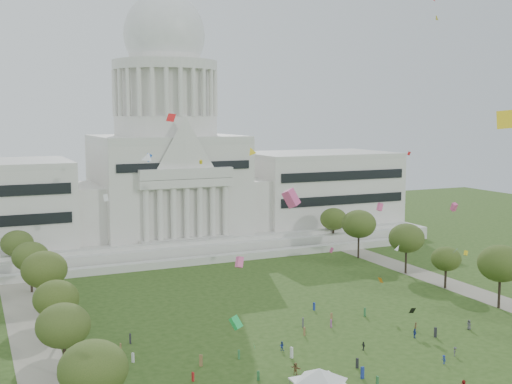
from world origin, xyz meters
name	(u,v)px	position (x,y,z in m)	size (l,w,h in m)	color
ground	(371,372)	(0.00, 0.00, 0.00)	(400.00, 400.00, 0.00)	#2B4817
capitol	(167,174)	(0.00, 113.59, 22.30)	(160.00, 64.50, 91.30)	silver
path_left	(37,354)	(-48.00, 30.00, 0.02)	(8.00, 160.00, 0.04)	gray
path_right	(470,291)	(48.00, 30.00, 0.02)	(8.00, 160.00, 0.04)	gray
row_tree_l_1	(93,369)	(-44.07, -2.96, 8.95)	(8.86, 8.86, 12.59)	black
row_tree_l_2	(63,326)	(-45.04, 17.30, 8.51)	(8.42, 8.42, 11.97)	black
row_tree_r_2	(501,263)	(44.17, 17.44, 9.66)	(9.55, 9.55, 13.58)	black
row_tree_l_3	(56,299)	(-44.09, 33.92, 8.21)	(8.12, 8.12, 11.55)	black
row_tree_r_3	(446,259)	(44.40, 34.48, 7.08)	(7.01, 7.01, 9.98)	black
row_tree_l_4	(44,270)	(-44.08, 52.42, 9.39)	(9.29, 9.29, 13.21)	black
row_tree_r_4	(407,238)	(44.76, 50.04, 9.29)	(9.19, 9.19, 13.06)	black
row_tree_l_5	(30,257)	(-45.22, 71.01, 8.42)	(8.33, 8.33, 11.85)	black
row_tree_r_5	(359,224)	(43.49, 70.19, 9.93)	(9.82, 9.82, 13.96)	black
row_tree_l_6	(17,243)	(-46.87, 89.14, 8.27)	(8.19, 8.19, 11.64)	black
row_tree_r_6	(334,219)	(45.96, 88.13, 8.51)	(8.42, 8.42, 11.97)	black
event_tent	(319,376)	(-13.20, -6.31, 4.05)	(9.61, 9.61, 5.22)	#4C4C4C
person_0	(469,325)	(28.59, 9.31, 0.95)	(0.93, 0.60, 1.90)	#4C4C51
person_2	(416,326)	(19.22, 13.28, 0.75)	(0.73, 0.45, 1.50)	olive
person_3	(444,359)	(12.72, -2.18, 0.75)	(0.97, 0.50, 1.50)	navy
person_4	(363,346)	(4.11, 8.47, 0.78)	(0.91, 0.50, 1.56)	#26262B
person_5	(296,369)	(-11.63, 3.91, 0.98)	(1.82, 0.72, 1.96)	olive
person_8	(282,346)	(-8.95, 14.18, 0.82)	(0.80, 0.49, 1.64)	navy
person_9	(455,352)	(16.75, -0.26, 0.80)	(1.04, 0.53, 1.60)	#4C4C51
person_10	(415,333)	(16.14, 9.76, 0.88)	(1.03, 0.56, 1.76)	navy
distant_crowd	(266,350)	(-12.27, 13.37, 0.88)	(62.44, 37.81, 1.94)	#B21E1E
kite_swarm	(372,187)	(4.35, 7.29, 28.70)	(89.30, 105.84, 61.91)	red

